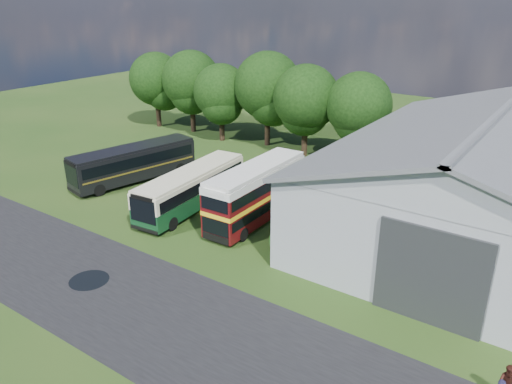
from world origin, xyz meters
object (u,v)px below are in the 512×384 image
Objects in this scene: bus_dark_single at (134,163)px; bus_maroon_double at (256,193)px; bus_green_single at (192,188)px; storage_shed at (490,173)px.

bus_maroon_double is at bearing 9.85° from bus_dark_single.
bus_maroon_double is at bearing 5.86° from bus_green_single.
bus_green_single is 5.22m from bus_maroon_double.
bus_dark_single is (-26.32, -6.53, -2.58)m from storage_shed.
bus_dark_single is at bearing 176.40° from bus_maroon_double.
storage_shed is 2.30× the size of bus_green_single.
bus_dark_single is (-7.84, 1.53, 0.03)m from bus_green_single.
storage_shed is 27.24m from bus_dark_single.
storage_shed reaches higher than bus_green_single.
storage_shed is 2.23× the size of bus_dark_single.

